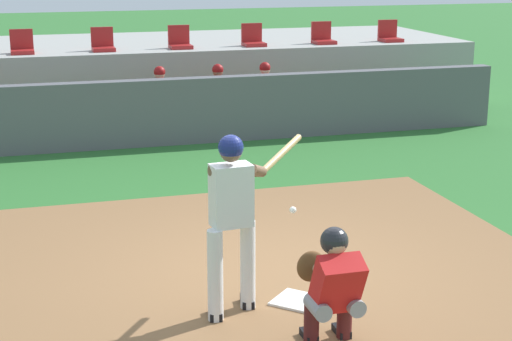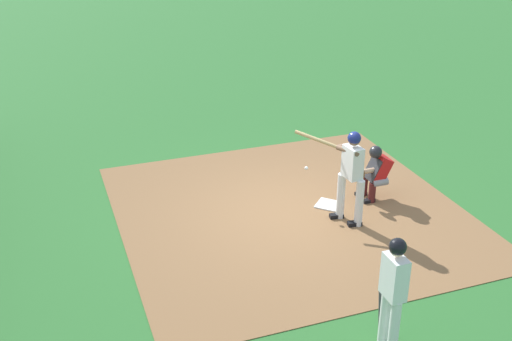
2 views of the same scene
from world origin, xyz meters
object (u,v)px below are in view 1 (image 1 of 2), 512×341
Objects in this scene: stadium_seat_7 at (389,35)px; stadium_seat_4 at (180,42)px; dugout_player_1 at (161,100)px; catcher_crouched at (332,282)px; stadium_seat_3 at (103,44)px; batter_at_plate at (233,213)px; dugout_player_2 at (220,97)px; stadium_seat_2 at (22,47)px; dugout_player_3 at (267,94)px; stadium_seat_5 at (253,40)px; home_plate at (297,301)px; stadium_seat_6 at (323,37)px.

stadium_seat_4 is at bearing 180.00° from stadium_seat_7.
dugout_player_1 is 2.71× the size of stadium_seat_7.
stadium_seat_3 reaches higher than catcher_crouched.
dugout_player_1 is 2.71× the size of stadium_seat_3.
stadium_seat_3 is at bearing 180.00° from stadium_seat_4.
batter_at_plate is 1.39× the size of dugout_player_2.
stadium_seat_2 is at bearing 180.00° from stadium_seat_7.
dugout_player_3 is 5.08m from stadium_seat_2.
stadium_seat_2 is 1.00× the size of stadium_seat_5.
stadium_seat_3 reaches higher than dugout_player_2.
home_plate is 0.34× the size of dugout_player_3.
stadium_seat_5 reaches higher than catcher_crouched.
dugout_player_2 is at bearing 180.00° from dugout_player_3.
home_plate is 0.24× the size of batter_at_plate.
batter_at_plate is at bearing 126.78° from catcher_crouched.
batter_at_plate reaches higher than catcher_crouched.
stadium_seat_2 is 1.62m from stadium_seat_3.
catcher_crouched is at bearing -53.22° from batter_at_plate.
dugout_player_3 reaches higher than catcher_crouched.
stadium_seat_2 is (-2.43, 11.14, 0.93)m from catcher_crouched.
stadium_seat_2 is 8.12m from stadium_seat_7.
dugout_player_1 is 2.71× the size of stadium_seat_4.
stadium_seat_7 is at bearing 62.92° from catcher_crouched.
stadium_seat_5 is (0.30, 2.03, 0.86)m from dugout_player_3.
catcher_crouched is 12.54m from stadium_seat_7.
stadium_seat_4 is 1.00× the size of stadium_seat_7.
dugout_player_1 is (0.71, 8.21, -0.36)m from batter_at_plate.
catcher_crouched is (-0.01, -0.96, 0.59)m from home_plate.
stadium_seat_6 is at bearing 46.57° from dugout_player_3.
dugout_player_3 is 2.93m from stadium_seat_6.
catcher_crouched is 9.35m from dugout_player_3.
dugout_player_2 is (1.14, 0.00, 0.00)m from dugout_player_1.
stadium_seat_3 and stadium_seat_5 have the same top height.
stadium_seat_3 is 1.00× the size of stadium_seat_4.
stadium_seat_6 is (1.63, 0.00, 0.00)m from stadium_seat_5.
stadium_seat_2 is at bearing 180.00° from stadium_seat_5.
stadium_seat_2 is 1.00× the size of stadium_seat_4.
stadium_seat_3 reaches higher than home_plate.
stadium_seat_5 is at bearing 76.53° from home_plate.
home_plate is 0.34× the size of dugout_player_1.
dugout_player_3 is 4.18m from stadium_seat_7.
batter_at_plate is at bearing -102.73° from dugout_player_2.
stadium_seat_6 reaches higher than dugout_player_1.
batter_at_plate is 3.76× the size of stadium_seat_4.
catcher_crouched is 11.44m from stadium_seat_5.
stadium_seat_5 is (2.44, 10.18, 1.51)m from home_plate.
stadium_seat_6 is at bearing 35.21° from dugout_player_2.
batter_at_plate is 10.36m from stadium_seat_4.
dugout_player_3 is (2.10, 0.00, 0.00)m from dugout_player_1.
batter_at_plate is 12.07m from stadium_seat_7.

